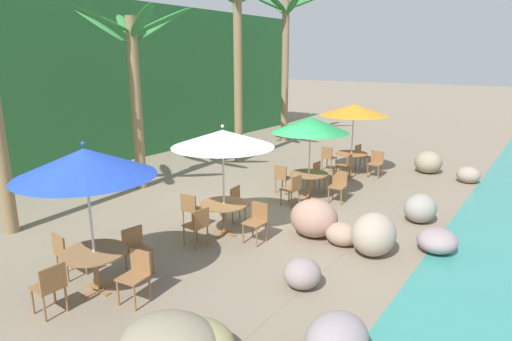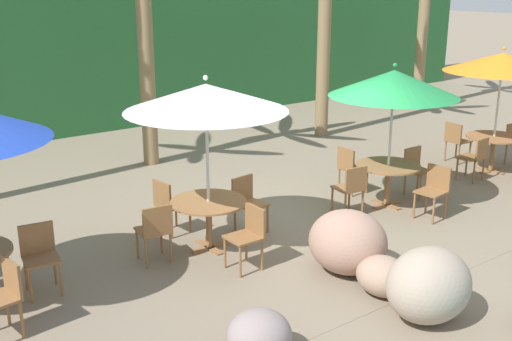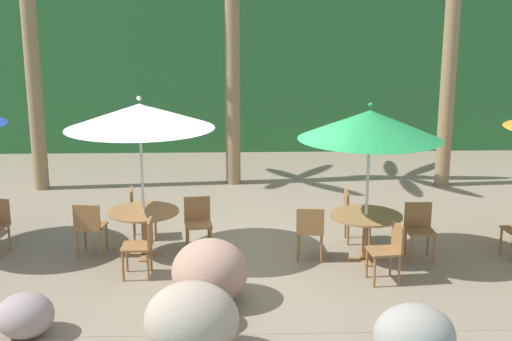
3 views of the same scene
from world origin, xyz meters
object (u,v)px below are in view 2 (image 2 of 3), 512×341
Objects in this scene: chair_white_inland at (168,203)px; chair_orange_inland at (456,139)px; dining_table_white at (209,209)px; umbrella_orange at (503,62)px; chair_blue_right at (4,293)px; chair_white_seaward at (247,200)px; chair_green_left at (351,187)px; chair_white_right at (249,233)px; umbrella_green at (394,83)px; umbrella_white at (206,98)px; chair_blue_seaward at (40,253)px; chair_green_inland at (350,167)px; chair_green_right at (434,188)px; chair_white_left at (155,229)px; dining_table_green at (388,172)px; chair_green_seaward at (416,168)px; chair_orange_left at (476,156)px; dining_table_orange at (494,142)px.

chair_orange_inland is at bearing -1.75° from chair_white_inland.
umbrella_orange is (6.67, -0.23, 1.60)m from dining_table_white.
chair_white_seaward is at bearing 11.92° from chair_blue_right.
chair_white_right is at bearing -167.55° from chair_green_left.
umbrella_white is at bearing 174.68° from umbrella_green.
umbrella_white is 6.67m from umbrella_orange.
chair_green_inland is (5.76, 0.35, 0.00)m from chair_blue_seaward.
chair_green_right is (2.78, -1.36, 0.00)m from chair_white_seaward.
chair_white_left is 7.71m from umbrella_orange.
umbrella_green is at bearing 102.26° from chair_green_right.
chair_orange_inland is at bearing 92.94° from umbrella_orange.
umbrella_orange is (6.67, -0.23, -0.01)m from umbrella_white.
dining_table_white is 1.26× the size of chair_green_right.
chair_green_seaward is (0.85, 0.08, -0.10)m from dining_table_green.
chair_blue_seaward is 0.79× the size of dining_table_white.
chair_green_left is at bearing 178.11° from chair_orange_left.
umbrella_white reaches higher than dining_table_green.
umbrella_orange is 2.89× the size of chair_orange_inland.
umbrella_white is (2.38, -0.18, 1.72)m from chair_blue_seaward.
chair_blue_seaward is 0.34× the size of umbrella_white.
chair_blue_seaward is 1.53m from chair_white_left.
chair_white_right is 1.00× the size of chair_green_right.
chair_blue_seaward is 9.21m from umbrella_orange.
umbrella_white is 2.91× the size of chair_orange_inland.
chair_green_right reaches higher than dining_table_green.
umbrella_green reaches higher than chair_blue_seaward.
chair_green_inland is 0.35× the size of umbrella_orange.
chair_orange_inland is (9.66, 1.24, 0.00)m from chair_blue_right.
chair_white_seaward is 0.79× the size of dining_table_orange.
umbrella_white is 4.16m from chair_green_right.
chair_white_left is 1.00× the size of chair_white_right.
chair_blue_right is 2.27m from chair_white_left.
chair_blue_seaward is 1.00× the size of chair_white_inland.
chair_white_inland is 4.30m from chair_green_right.
umbrella_green is 2.83× the size of chair_orange_inland.
chair_white_inland is 4.14m from umbrella_green.
chair_blue_seaward is 5.77m from chair_green_inland.
chair_green_seaward is at bearing -2.79° from chair_white_left.
chair_orange_inland is at bearing 92.94° from dining_table_orange.
umbrella_white reaches higher than chair_blue_right.
umbrella_green reaches higher than chair_white_inland.
chair_blue_right reaches higher than dining_table_white.
dining_table_white is at bearing 174.68° from dining_table_green.
chair_white_seaward and chair_orange_left have the same top height.
chair_green_left and chair_green_right have the same top height.
chair_green_seaward is 1.56m from chair_orange_left.
chair_green_inland is 3.78m from umbrella_orange.
chair_blue_seaward and chair_green_left have the same top height.
umbrella_green reaches higher than chair_green_seaward.
chair_white_right is 5.76m from chair_orange_left.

